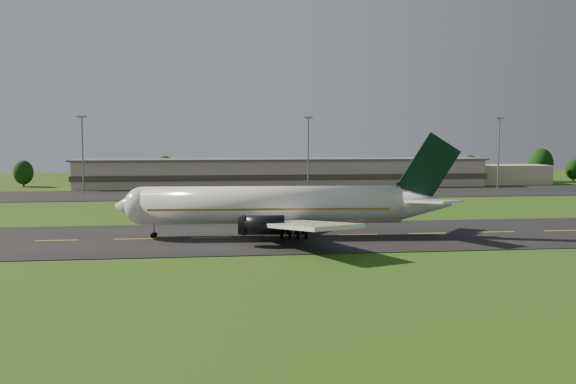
{
  "coord_description": "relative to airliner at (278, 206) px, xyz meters",
  "views": [
    {
      "loc": [
        -22.44,
        -94.0,
        14.88
      ],
      "look_at": [
        -9.62,
        8.0,
        6.0
      ],
      "focal_mm": 40.0,
      "sensor_mm": 36.0,
      "label": 1
    }
  ],
  "objects": [
    {
      "name": "ground",
      "position": [
        12.08,
        0.06,
        -4.66
      ],
      "size": [
        360.0,
        360.0,
        0.0
      ],
      "primitive_type": "plane",
      "color": "#204110",
      "rests_on": "ground"
    },
    {
      "name": "taxiway",
      "position": [
        12.08,
        0.06,
        -4.61
      ],
      "size": [
        220.0,
        30.0,
        0.1
      ],
      "primitive_type": "cube",
      "color": "black",
      "rests_on": "ground"
    },
    {
      "name": "apron",
      "position": [
        12.08,
        72.06,
        -4.61
      ],
      "size": [
        260.0,
        30.0,
        0.1
      ],
      "primitive_type": "cube",
      "color": "black",
      "rests_on": "ground"
    },
    {
      "name": "airliner",
      "position": [
        0.0,
        0.0,
        0.0
      ],
      "size": [
        51.3,
        42.09,
        15.57
      ],
      "rotation": [
        0.0,
        0.0,
        -0.07
      ],
      "color": "white",
      "rests_on": "ground"
    },
    {
      "name": "terminal",
      "position": [
        18.48,
        96.24,
        -0.67
      ],
      "size": [
        145.0,
        16.0,
        8.4
      ],
      "color": "tan",
      "rests_on": "ground"
    },
    {
      "name": "light_mast_west",
      "position": [
        -42.92,
        80.06,
        8.08
      ],
      "size": [
        2.4,
        1.2,
        20.35
      ],
      "color": "gray",
      "rests_on": "ground"
    },
    {
      "name": "light_mast_centre",
      "position": [
        17.08,
        80.06,
        8.08
      ],
      "size": [
        2.4,
        1.2,
        20.35
      ],
      "color": "gray",
      "rests_on": "ground"
    },
    {
      "name": "light_mast_east",
      "position": [
        72.08,
        80.06,
        8.08
      ],
      "size": [
        2.4,
        1.2,
        20.35
      ],
      "color": "gray",
      "rests_on": "ground"
    },
    {
      "name": "tree_line",
      "position": [
        49.28,
        106.26,
        0.28
      ],
      "size": [
        196.84,
        9.18,
        11.1
      ],
      "color": "black",
      "rests_on": "ground"
    },
    {
      "name": "service_vehicle_a",
      "position": [
        -12.99,
        72.74,
        -3.95
      ],
      "size": [
        3.24,
        3.76,
        1.22
      ],
      "primitive_type": "imported",
      "rotation": [
        0.0,
        0.0,
        0.61
      ],
      "color": "orange",
      "rests_on": "apron"
    },
    {
      "name": "service_vehicle_b",
      "position": [
        12.65,
        75.42,
        -3.96
      ],
      "size": [
        3.7,
        1.42,
        1.2
      ],
      "primitive_type": "imported",
      "rotation": [
        0.0,
        0.0,
        1.53
      ],
      "color": "#9B0A14",
      "rests_on": "apron"
    },
    {
      "name": "service_vehicle_c",
      "position": [
        40.76,
        70.21,
        -3.91
      ],
      "size": [
        2.43,
        4.82,
        1.31
      ],
      "primitive_type": "imported",
      "rotation": [
        0.0,
        0.0,
        -0.05
      ],
      "color": "white",
      "rests_on": "apron"
    },
    {
      "name": "service_vehicle_d",
      "position": [
        41.98,
        72.1,
        -3.9
      ],
      "size": [
        4.65,
        4.41,
        1.33
      ],
      "primitive_type": "imported",
      "rotation": [
        0.0,
        0.0,
        0.85
      ],
      "color": "orange",
      "rests_on": "apron"
    }
  ]
}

